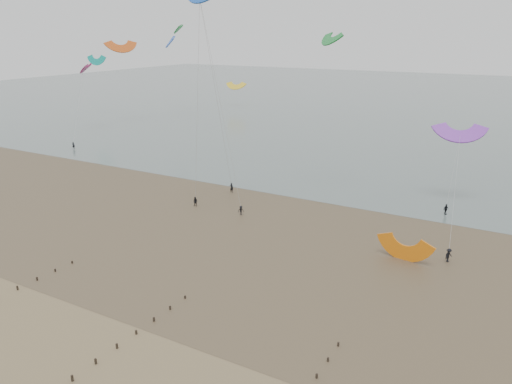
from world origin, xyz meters
TOP-DOWN VIEW (x-y plane):
  - ground at (0.00, 0.00)m, footprint 500.00×500.00m
  - sea_and_shore at (-4.08, 34.40)m, footprint 500.00×665.00m
  - kitesurfer_lead at (-11.84, 47.16)m, footprint 0.69×0.47m
  - kitesurfers at (18.93, 46.23)m, footprint 122.84×25.57m
  - grounded_kite at (22.81, 33.93)m, footprint 7.03×5.83m
  - kites_airborne at (-11.90, 94.38)m, footprint 231.31×113.36m

SIDE VIEW (x-z plane):
  - ground at x=0.00m, z-range 0.00..0.00m
  - grounded_kite at x=22.81m, z-range -1.76..1.76m
  - sea_and_shore at x=-4.08m, z-range -0.01..0.02m
  - kitesurfers at x=18.93m, z-range -0.09..1.78m
  - kitesurfer_lead at x=-11.84m, z-range 0.00..1.84m
  - kites_airborne at x=-11.90m, z-range 0.32..42.75m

